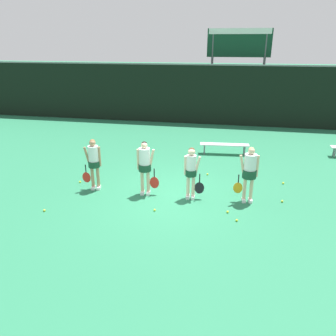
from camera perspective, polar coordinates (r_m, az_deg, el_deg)
The scene contains 16 objects.
ground_plane at distance 10.38m, azimuth 0.01°, elevation -4.63°, with size 140.00×140.00×0.00m, color #26724C.
fence_windscreen at distance 19.23m, azimuth 5.78°, elevation 12.62°, with size 60.00×0.08×3.38m.
scoreboard at distance 20.41m, azimuth 12.21°, elevation 19.41°, with size 3.63×0.15×5.23m.
bench_courtside at distance 14.18m, azimuth 9.80°, elevation 3.91°, with size 2.08×0.53×0.45m.
player_0 at distance 10.68m, azimuth -12.82°, elevation 1.31°, with size 0.64×0.37×1.68m.
player_1 at distance 10.07m, azimuth -4.04°, elevation 0.76°, with size 0.68×0.39×1.72m.
player_2 at distance 9.81m, azimuth 4.09°, elevation -0.21°, with size 0.63×0.34×1.62m.
player_3 at distance 9.84m, azimuth 14.00°, elevation -0.35°, with size 0.68×0.41×1.71m.
tennis_ball_0 at distance 11.77m, azimuth 19.42°, elevation -2.49°, with size 0.07×0.07×0.07m, color #CCE033.
tennis_ball_1 at distance 10.46m, azimuth 19.27°, elevation -5.49°, with size 0.07×0.07×0.07m, color #CCE033.
tennis_ball_2 at distance 9.08m, azimuth 11.87°, elevation -8.90°, with size 0.07×0.07×0.07m, color #CCE033.
tennis_ball_3 at distance 11.60m, azimuth -15.07°, elevation -2.35°, with size 0.07×0.07×0.07m, color #CCE033.
tennis_ball_4 at distance 9.45m, azimuth 10.34°, elevation -7.52°, with size 0.07×0.07×0.07m, color #CCE033.
tennis_ball_5 at distance 10.02m, azimuth -20.73°, elevation -6.91°, with size 0.07×0.07×0.07m, color #CCE033.
tennis_ball_6 at distance 9.41m, azimuth -2.35°, elevation -7.32°, with size 0.07×0.07×0.07m, color #CCE033.
tennis_ball_7 at distance 11.93m, azimuth 6.89°, elevation -1.08°, with size 0.07×0.07×0.07m, color #CCE033.
Camera 1 is at (1.81, -9.18, 4.51)m, focal length 35.00 mm.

